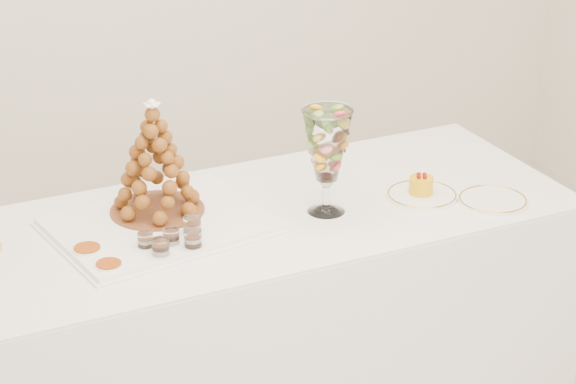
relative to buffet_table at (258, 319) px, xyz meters
name	(u,v)px	position (x,y,z in m)	size (l,w,h in m)	color
buffet_table	(258,319)	(0.00, 0.00, 0.00)	(2.16, 0.95, 0.81)	white
lace_tray	(161,224)	(-0.32, 0.02, 0.42)	(0.66, 0.50, 0.02)	white
macaron_vase	(327,147)	(0.22, -0.07, 0.64)	(0.16, 0.16, 0.36)	white
cake_plate	(422,195)	(0.57, -0.09, 0.41)	(0.24, 0.24, 0.01)	white
spare_plate	(493,200)	(0.77, -0.22, 0.41)	(0.24, 0.24, 0.01)	white
verrine_a	(146,243)	(-0.42, -0.13, 0.44)	(0.05, 0.05, 0.07)	white
verrine_b	(171,240)	(-0.34, -0.14, 0.44)	(0.05, 0.05, 0.07)	white
verrine_c	(192,228)	(-0.25, -0.10, 0.44)	(0.06, 0.06, 0.08)	white
verrine_d	(161,250)	(-0.39, -0.19, 0.44)	(0.05, 0.05, 0.07)	white
verrine_e	(193,242)	(-0.28, -0.18, 0.44)	(0.05, 0.05, 0.07)	white
ramekin_back	(87,252)	(-0.59, -0.08, 0.42)	(0.09, 0.09, 0.03)	white
ramekin_front	(109,268)	(-0.55, -0.20, 0.42)	(0.09, 0.09, 0.03)	white
croquembouche	(155,158)	(-0.31, 0.10, 0.61)	(0.31, 0.31, 0.39)	brown
mousse_cake	(421,185)	(0.57, -0.09, 0.45)	(0.08, 0.08, 0.07)	#EFA80B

